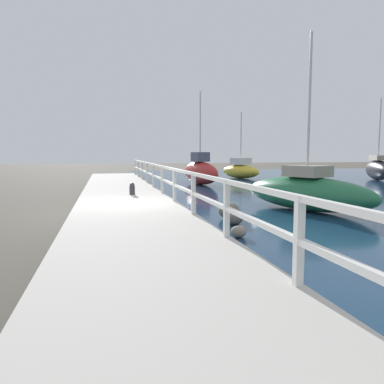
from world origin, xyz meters
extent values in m
plane|color=#4C473D|center=(0.00, 0.00, 0.00)|extent=(120.00, 120.00, 0.00)
cube|color=beige|center=(0.00, 0.00, 0.18)|extent=(3.24, 36.00, 0.35)
cube|color=white|center=(1.52, -8.10, 0.90)|extent=(0.10, 0.10, 1.09)
cube|color=white|center=(1.52, -5.40, 0.90)|extent=(0.10, 0.10, 1.09)
cube|color=white|center=(1.52, -2.70, 0.90)|extent=(0.10, 0.10, 1.09)
cube|color=white|center=(1.52, 0.00, 0.90)|extent=(0.10, 0.10, 1.09)
cube|color=white|center=(1.52, 2.70, 0.90)|extent=(0.10, 0.10, 1.09)
cube|color=white|center=(1.52, 5.40, 0.90)|extent=(0.10, 0.10, 1.09)
cube|color=white|center=(1.52, 8.10, 0.90)|extent=(0.10, 0.10, 1.09)
cube|color=white|center=(1.52, 10.80, 0.90)|extent=(0.10, 0.10, 1.09)
cube|color=white|center=(1.52, 13.50, 0.90)|extent=(0.10, 0.10, 1.09)
cube|color=white|center=(1.52, 16.20, 0.90)|extent=(0.10, 0.10, 1.09)
cube|color=white|center=(1.52, 0.00, 1.40)|extent=(0.09, 32.50, 0.08)
cube|color=white|center=(1.52, 0.00, 0.90)|extent=(0.09, 32.50, 0.08)
ellipsoid|color=#666056|center=(2.67, -2.58, 0.19)|extent=(0.50, 0.45, 0.37)
ellipsoid|color=gray|center=(2.26, -4.08, 0.14)|extent=(0.37, 0.33, 0.28)
ellipsoid|color=slate|center=(2.86, -1.62, 0.24)|extent=(0.63, 0.57, 0.47)
cylinder|color=#333338|center=(0.31, 2.35, 0.51)|extent=(0.21, 0.21, 0.33)
sphere|color=#333338|center=(0.31, 2.35, 0.72)|extent=(0.19, 0.19, 0.19)
ellipsoid|color=#236B42|center=(5.92, -0.71, 0.58)|extent=(3.39, 5.26, 1.14)
cube|color=#9E937F|center=(5.92, -0.71, 1.33)|extent=(1.50, 1.62, 0.37)
cylinder|color=silver|center=(5.92, -0.71, 3.50)|extent=(0.09, 0.09, 4.71)
ellipsoid|color=red|center=(5.11, 10.59, 0.71)|extent=(1.71, 5.18, 1.41)
cube|color=#4C566B|center=(5.11, 10.59, 1.71)|extent=(0.94, 1.39, 0.58)
cylinder|color=silver|center=(5.11, 10.59, 3.56)|extent=(0.09, 0.09, 4.28)
ellipsoid|color=gold|center=(9.53, 15.26, 0.53)|extent=(2.83, 4.10, 1.04)
cube|color=silver|center=(9.53, 15.26, 1.32)|extent=(1.50, 1.61, 0.53)
cylinder|color=silver|center=(9.53, 15.26, 3.05)|extent=(0.09, 0.09, 3.99)
ellipsoid|color=black|center=(18.55, 11.27, 0.72)|extent=(3.02, 4.98, 1.42)
cube|color=#9E937F|center=(18.55, 11.27, 1.61)|extent=(1.58, 2.30, 0.35)
cylinder|color=silver|center=(18.55, 11.27, 3.64)|extent=(0.09, 0.09, 4.43)
camera|label=1|loc=(-0.69, -12.03, 1.93)|focal=35.00mm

